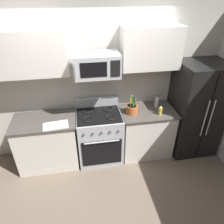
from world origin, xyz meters
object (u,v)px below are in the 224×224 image
object	(u,v)px
range_oven	(100,136)
utensil_crock	(132,109)
refrigerator	(195,109)
cutting_board	(56,125)
bottle_oil	(160,110)
microwave	(97,65)
bottle_vinegar	(157,102)

from	to	relation	value
range_oven	utensil_crock	bearing A→B (deg)	-2.20
range_oven	refrigerator	world-z (taller)	refrigerator
cutting_board	bottle_oil	size ratio (longest dim) A/B	2.06
cutting_board	bottle_oil	distance (m)	1.71
microwave	utensil_crock	distance (m)	0.96
microwave	cutting_board	xyz separation A→B (m)	(-0.69, -0.22, -0.85)
bottle_vinegar	bottle_oil	size ratio (longest dim) A/B	1.20
cutting_board	bottle_vinegar	distance (m)	1.77
range_oven	refrigerator	bearing A→B (deg)	-0.57
bottle_oil	utensil_crock	bearing A→B (deg)	163.93
range_oven	microwave	size ratio (longest dim) A/B	1.60
range_oven	bottle_oil	distance (m)	1.15
utensil_crock	bottle_oil	bearing A→B (deg)	-16.07
refrigerator	cutting_board	size ratio (longest dim) A/B	4.47
microwave	cutting_board	size ratio (longest dim) A/B	1.78
utensil_crock	bottle_vinegar	distance (m)	0.51
microwave	bottle_vinegar	distance (m)	1.30
cutting_board	bottle_vinegar	bearing A→B (deg)	9.88
utensil_crock	bottle_oil	xyz separation A→B (m)	(0.45, -0.13, 0.00)
refrigerator	cutting_board	xyz separation A→B (m)	(-2.44, -0.18, 0.06)
range_oven	microwave	distance (m)	1.29
cutting_board	bottle_vinegar	world-z (taller)	bottle_vinegar
microwave	utensil_crock	xyz separation A→B (m)	(0.56, -0.05, -0.78)
bottle_oil	bottle_vinegar	bearing A→B (deg)	82.72
refrigerator	utensil_crock	distance (m)	1.19
refrigerator	bottle_vinegar	size ratio (longest dim) A/B	7.71
cutting_board	bottle_vinegar	xyz separation A→B (m)	(1.74, 0.30, 0.09)
range_oven	bottle_vinegar	bearing A→B (deg)	5.90
refrigerator	cutting_board	distance (m)	2.45
refrigerator	utensil_crock	xyz separation A→B (m)	(-1.19, -0.00, 0.13)
microwave	cutting_board	bearing A→B (deg)	-162.15
cutting_board	utensil_crock	bearing A→B (deg)	7.86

